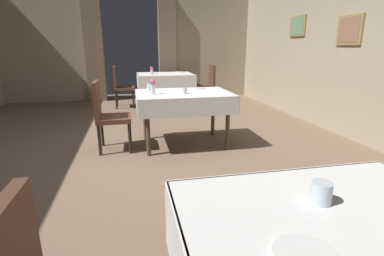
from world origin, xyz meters
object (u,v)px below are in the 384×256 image
Objects in this scene: chair_mid_left at (107,113)px; plate_mid_c at (199,88)px; chair_far_right at (207,83)px; flower_vase_far at (152,70)px; glass_near_c at (321,193)px; dining_table_mid at (184,99)px; plate_far_b at (180,72)px; plate_near_a at (306,256)px; glass_mid_d at (149,87)px; dining_table_near at (346,253)px; glass_mid_b at (184,91)px; flower_vase_mid at (153,86)px; chair_far_left at (121,85)px; dining_table_far at (165,78)px.

chair_mid_left reaches higher than plate_mid_c.
flower_vase_far is at bearing -176.22° from chair_far_right.
flower_vase_far reaches higher than glass_near_c.
dining_table_mid is 5.41× the size of plate_far_b.
flower_vase_far is (-0.23, 5.82, 0.05)m from glass_near_c.
plate_far_b is at bearing 154.66° from chair_far_right.
chair_far_right reaches higher than dining_table_mid.
plate_far_b is (0.20, 2.93, 0.00)m from plate_mid_c.
plate_near_a is at bearing -93.95° from dining_table_mid.
glass_mid_d is (-0.23, 3.51, 0.04)m from plate_near_a.
dining_table_near is at bearing -71.35° from chair_mid_left.
chair_mid_left is 11.35× the size of glass_mid_b.
flower_vase_far is at bearing 74.36° from chair_mid_left.
plate_near_a reaches higher than dining_table_near.
glass_mid_b is (-1.14, -3.09, 0.28)m from chair_far_right.
flower_vase_mid reaches higher than glass_near_c.
chair_far_left is 9.32× the size of glass_mid_d.
glass_near_c is (0.01, -2.97, 0.14)m from dining_table_mid.
dining_table_far is at bearing 10.51° from flower_vase_far.
dining_table_far is 15.74× the size of glass_mid_b.
flower_vase_mid is 2.38× the size of glass_mid_b.
chair_far_left is 2.69m from glass_mid_d.
glass_mid_b is at bearing -9.14° from flower_vase_mid.
chair_mid_left is (-1.12, -2.93, -0.13)m from dining_table_far.
plate_near_a is 6.08m from flower_vase_far.
chair_mid_left is at bearing -110.86° from dining_table_far.
dining_table_far is 1.04m from chair_far_right.
chair_far_left reaches higher than glass_near_c.
plate_mid_c is (0.20, -2.60, 0.11)m from dining_table_far.
dining_table_mid is 3.24m from plate_near_a.
flower_vase_far reaches higher than dining_table_far.
flower_vase_mid is at bearing -5.77° from chair_mid_left.
flower_vase_mid is (-0.52, -3.00, 0.21)m from dining_table_far.
flower_vase_far is at bearing -151.40° from plate_far_b.
flower_vase_mid reaches higher than chair_far_right.
dining_table_near is 6.26× the size of plate_mid_c.
dining_table_near is 5.98m from flower_vase_far.
chair_far_left is 4.92× the size of plate_mid_c.
chair_far_right is at bearing 72.46° from plate_mid_c.
flower_vase_mid reaches higher than chair_mid_left.
glass_mid_d is (0.49, -2.63, 0.28)m from chair_far_left.
plate_near_a is at bearing -92.92° from dining_table_far.
glass_mid_b is at bearing -123.91° from plate_mid_c.
plate_near_a is (-1.34, -6.17, 0.24)m from chair_far_right.
chair_mid_left is 3.61m from plate_far_b.
chair_far_left is 0.79m from flower_vase_far.
chair_far_left is at bearing 100.56° from glass_mid_d.
glass_near_c is 3.27m from glass_mid_d.
plate_near_a is 3.57m from plate_mid_c.
glass_mid_b is at bearing -92.05° from dining_table_far.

